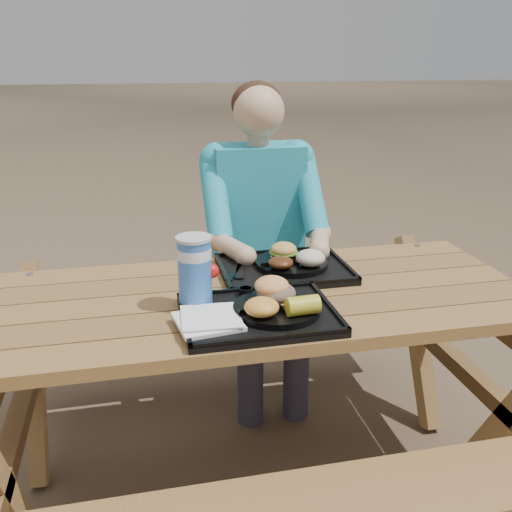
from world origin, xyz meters
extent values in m
plane|color=#999999|center=(0.00, 0.00, 0.00)|extent=(60.00, 60.00, 0.00)
cube|color=black|center=(-0.03, -0.19, 0.76)|extent=(0.45, 0.35, 0.02)
cube|color=black|center=(0.14, 0.16, 0.76)|extent=(0.45, 0.35, 0.02)
cylinder|color=black|center=(0.02, -0.19, 0.78)|extent=(0.26, 0.26, 0.02)
cylinder|color=black|center=(0.17, 0.17, 0.78)|extent=(0.26, 0.26, 0.02)
cube|color=white|center=(-0.19, -0.22, 0.78)|extent=(0.20, 0.20, 0.02)
cylinder|color=#1651AA|center=(-0.21, -0.08, 0.87)|extent=(0.10, 0.10, 0.20)
cylinder|color=black|center=(-0.05, -0.06, 0.78)|extent=(0.04, 0.04, 0.03)
cylinder|color=gold|center=(0.03, -0.07, 0.79)|extent=(0.05, 0.05, 0.03)
ellipsoid|color=gold|center=(-0.04, -0.25, 0.82)|extent=(0.10, 0.10, 0.05)
cube|color=black|center=(-0.02, 0.16, 0.77)|extent=(0.07, 0.17, 0.01)
ellipsoid|color=#532610|center=(0.11, 0.11, 0.81)|extent=(0.09, 0.09, 0.04)
ellipsoid|color=beige|center=(0.22, 0.11, 0.82)|extent=(0.10, 0.10, 0.06)
camera|label=1|loc=(-0.37, -1.68, 1.49)|focal=40.00mm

